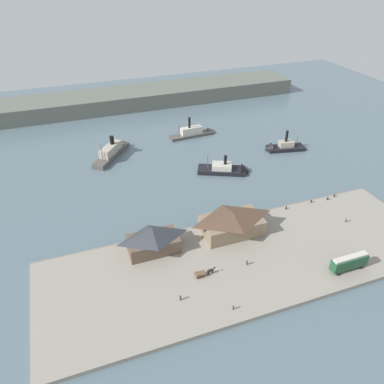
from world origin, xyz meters
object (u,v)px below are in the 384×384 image
(street_tram, at_px, (349,262))
(pedestrian_near_cart, at_px, (233,307))
(mooring_post_east, at_px, (311,201))
(mooring_post_west, at_px, (286,208))
(ferry_approaching_west, at_px, (113,151))
(ferry_shed_customs_shed, at_px, (153,239))
(horse_cart, at_px, (204,273))
(mooring_post_center_east, at_px, (328,199))
(mooring_post_center_west, at_px, (334,196))
(pedestrian_by_tram, at_px, (247,262))
(ferry_near_quay, at_px, (229,170))
(ferry_moored_east, at_px, (196,132))
(ferry_shed_east_terminal, at_px, (232,222))
(pedestrian_near_west_shed, at_px, (346,220))
(pedestrian_near_east_shed, at_px, (180,298))
(ferry_mid_harbor, at_px, (280,147))

(street_tram, relative_size, pedestrian_near_cart, 6.88)
(mooring_post_east, bearing_deg, pedestrian_near_cart, -144.26)
(mooring_post_west, bearing_deg, mooring_post_east, 1.95)
(pedestrian_near_cart, distance_m, ferry_approaching_west, 91.05)
(ferry_shed_customs_shed, xyz_separation_m, horse_cart, (9.67, -13.96, -2.89))
(ferry_shed_customs_shed, distance_m, ferry_approaching_west, 63.94)
(ferry_shed_customs_shed, height_order, mooring_post_center_east, ferry_shed_customs_shed)
(mooring_post_east, height_order, mooring_post_center_west, same)
(pedestrian_by_tram, bearing_deg, mooring_post_center_east, 25.00)
(ferry_approaching_west, bearing_deg, ferry_near_quay, -37.36)
(horse_cart, bearing_deg, ferry_approaching_west, 96.94)
(horse_cart, relative_size, pedestrian_near_cart, 3.68)
(ferry_approaching_west, relative_size, ferry_moored_east, 1.00)
(ferry_moored_east, height_order, ferry_near_quay, ferry_moored_east)
(mooring_post_east, bearing_deg, ferry_moored_east, 103.75)
(ferry_shed_east_terminal, height_order, pedestrian_near_west_shed, ferry_shed_east_terminal)
(mooring_post_east, bearing_deg, ferry_shed_customs_shed, -175.15)
(mooring_post_east, relative_size, mooring_post_center_east, 1.00)
(mooring_post_center_west, relative_size, ferry_near_quay, 0.04)
(pedestrian_near_west_shed, xyz_separation_m, mooring_post_center_west, (5.79, 12.93, -0.30))
(ferry_approaching_west, relative_size, ferry_near_quay, 1.11)
(pedestrian_near_east_shed, xyz_separation_m, ferry_near_quay, (37.62, 53.86, -0.84))
(ferry_shed_customs_shed, relative_size, mooring_post_center_west, 15.90)
(mooring_post_center_west, distance_m, ferry_near_quay, 38.97)
(horse_cart, relative_size, pedestrian_by_tram, 3.26)
(pedestrian_near_cart, height_order, ferry_near_quay, ferry_near_quay)
(ferry_approaching_west, height_order, ferry_moored_east, ferry_moored_east)
(street_tram, distance_m, ferry_moored_east, 95.41)
(ferry_shed_customs_shed, relative_size, ferry_near_quay, 0.70)
(mooring_post_west, bearing_deg, ferry_approaching_west, 127.17)
(pedestrian_by_tram, height_order, mooring_post_east, pedestrian_by_tram)
(ferry_shed_customs_shed, xyz_separation_m, pedestrian_near_west_shed, (58.77, -7.98, -3.07))
(pedestrian_by_tram, bearing_deg, pedestrian_near_west_shed, 9.59)
(street_tram, height_order, ferry_moored_east, ferry_moored_east)
(pedestrian_by_tram, bearing_deg, ferry_mid_harbor, 52.01)
(pedestrian_near_cart, xyz_separation_m, ferry_near_quay, (26.97, 60.73, -0.73))
(pedestrian_by_tram, xyz_separation_m, mooring_post_center_east, (39.55, 18.45, -0.32))
(mooring_post_west, bearing_deg, ferry_shed_customs_shed, -174.53)
(mooring_post_center_east, xyz_separation_m, ferry_near_quay, (-22.35, 30.09, -0.49))
(pedestrian_near_east_shed, xyz_separation_m, mooring_post_west, (44.03, 23.91, -0.35))
(mooring_post_west, bearing_deg, pedestrian_by_tram, -141.80)
(pedestrian_by_tram, height_order, ferry_approaching_west, ferry_approaching_west)
(pedestrian_near_west_shed, relative_size, mooring_post_center_west, 1.82)
(ferry_shed_east_terminal, relative_size, ferry_mid_harbor, 1.00)
(mooring_post_east, xyz_separation_m, mooring_post_center_east, (6.10, -0.47, 0.00))
(mooring_post_center_west, bearing_deg, mooring_post_west, -178.21)
(pedestrian_near_west_shed, distance_m, mooring_post_center_west, 14.17)
(mooring_post_east, relative_size, mooring_post_west, 1.00)
(pedestrian_near_east_shed, bearing_deg, pedestrian_near_cart, -32.79)
(mooring_post_center_east, relative_size, ferry_mid_harbor, 0.05)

